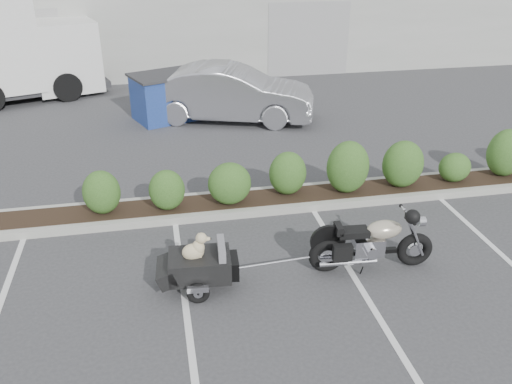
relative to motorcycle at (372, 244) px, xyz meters
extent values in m
plane|color=#38383A|center=(-1.54, 0.33, -0.47)|extent=(90.00, 90.00, 0.00)
cube|color=#9E9E93|center=(-0.54, 2.53, -0.40)|extent=(12.00, 1.00, 0.15)
cube|color=#9EA099|center=(-1.54, 17.33, 1.53)|extent=(26.00, 10.00, 4.00)
torus|color=black|center=(-0.72, 0.07, -0.18)|extent=(0.60, 0.19, 0.59)
torus|color=black|center=(0.74, -0.03, -0.18)|extent=(0.60, 0.19, 0.59)
cylinder|color=silver|center=(-0.72, 0.07, -0.18)|extent=(0.26, 0.12, 0.25)
cylinder|color=silver|center=(0.74, -0.03, -0.18)|extent=(0.22, 0.10, 0.21)
cylinder|color=silver|center=(0.67, -0.12, 0.15)|extent=(0.39, 0.07, 0.79)
cylinder|color=silver|center=(0.68, 0.06, 0.15)|extent=(0.39, 0.07, 0.79)
cylinder|color=silver|center=(0.53, -0.02, 0.49)|extent=(0.08, 0.62, 0.03)
cylinder|color=silver|center=(0.78, -0.04, 0.34)|extent=(0.12, 0.17, 0.16)
sphere|color=black|center=(0.48, -0.28, 0.59)|extent=(0.25, 0.25, 0.23)
cube|color=silver|center=(-0.06, 0.02, -0.05)|extent=(0.51, 0.34, 0.30)
cube|color=black|center=(0.03, 0.02, -0.16)|extent=(0.80, 0.15, 0.07)
ellipsoid|color=#B8AE94|center=(0.18, 0.01, 0.24)|extent=(0.61, 0.37, 0.29)
cube|color=black|center=(-0.32, 0.04, 0.22)|extent=(0.51, 0.30, 0.11)
cube|color=black|center=(-0.56, 0.06, 0.30)|extent=(0.13, 0.27, 0.14)
cylinder|color=silver|center=(-0.43, -0.11, -0.24)|extent=(0.94, 0.15, 0.08)
cylinder|color=silver|center=(-0.40, 0.21, -0.24)|extent=(0.94, 0.15, 0.08)
cube|color=black|center=(-0.56, -0.19, 0.02)|extent=(0.31, 0.15, 0.27)
cube|color=black|center=(-2.76, 0.02, -0.07)|extent=(0.98, 0.71, 0.37)
cube|color=slate|center=(-2.43, 0.00, 0.17)|extent=(0.15, 0.56, 0.27)
cube|color=slate|center=(-2.72, 0.02, 0.02)|extent=(0.66, 0.60, 0.04)
cube|color=black|center=(-3.25, 0.06, -0.14)|extent=(0.38, 0.66, 0.32)
cube|color=black|center=(-2.27, -0.02, -0.12)|extent=(0.21, 0.46, 0.30)
torus|color=black|center=(-2.84, -0.35, -0.31)|extent=(0.35, 0.12, 0.35)
torus|color=black|center=(-2.78, 0.40, -0.31)|extent=(0.35, 0.12, 0.35)
cube|color=silver|center=(-2.84, -0.39, -0.21)|extent=(0.32, 0.09, 0.09)
cube|color=silver|center=(-2.78, 0.44, -0.21)|extent=(0.32, 0.09, 0.09)
cylinder|color=black|center=(-2.81, 0.02, -0.31)|extent=(0.09, 0.80, 0.04)
cylinder|color=silver|center=(-2.06, -0.03, -0.18)|extent=(0.53, 0.07, 0.03)
ellipsoid|color=#C9B687|center=(-2.85, 0.02, 0.18)|extent=(0.35, 0.25, 0.27)
ellipsoid|color=#C9B687|center=(-2.77, 0.02, 0.25)|extent=(0.20, 0.19, 0.25)
sphere|color=#C9B687|center=(-2.72, 0.01, 0.41)|extent=(0.18, 0.18, 0.17)
ellipsoid|color=#C9B687|center=(-2.64, 0.01, 0.39)|extent=(0.13, 0.08, 0.06)
sphere|color=black|center=(-2.59, 0.00, 0.39)|extent=(0.03, 0.03, 0.03)
ellipsoid|color=#C9B687|center=(-2.76, -0.03, 0.43)|extent=(0.05, 0.04, 0.09)
ellipsoid|color=#C9B687|center=(-2.75, 0.06, 0.43)|extent=(0.05, 0.04, 0.09)
cylinder|color=#C9B687|center=(-2.75, -0.04, 0.08)|extent=(0.04, 0.04, 0.11)
cylinder|color=#C9B687|center=(-2.74, 0.07, 0.08)|extent=(0.04, 0.04, 0.11)
imported|color=#B5B5BD|center=(-1.10, 7.85, 0.30)|extent=(4.95, 2.99, 1.54)
cube|color=navy|center=(-2.80, 8.30, 0.15)|extent=(2.20, 1.85, 1.25)
cube|color=#2D2D30|center=(-2.80, 8.30, 0.80)|extent=(2.34, 1.98, 0.06)
cube|color=white|center=(-6.01, 11.74, 0.76)|extent=(2.59, 2.78, 2.18)
cube|color=black|center=(-6.01, 11.74, 0.47)|extent=(0.65, 1.81, 0.99)
cylinder|color=black|center=(-5.86, 10.65, -0.03)|extent=(0.93, 0.54, 0.89)
cylinder|color=black|center=(-6.53, 12.72, -0.03)|extent=(0.93, 0.54, 0.89)
camera|label=1|loc=(-3.25, -6.89, 4.60)|focal=38.00mm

